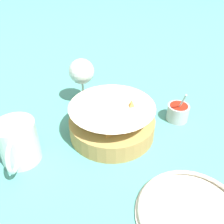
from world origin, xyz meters
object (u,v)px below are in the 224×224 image
(sauce_cup, at_px, (178,112))
(side_plate, at_px, (192,214))
(food_basket, at_px, (112,121))
(wine_glass, at_px, (82,73))
(beer_mug, at_px, (19,144))

(sauce_cup, bearing_deg, side_plate, -11.20)
(food_basket, distance_m, sauce_cup, 0.19)
(wine_glass, bearing_deg, side_plate, 26.65)
(wine_glass, bearing_deg, sauce_cup, 66.76)
(food_basket, xyz_separation_m, beer_mug, (0.07, -0.21, 0.01))
(wine_glass, distance_m, side_plate, 0.45)
(food_basket, height_order, wine_glass, wine_glass)
(sauce_cup, height_order, wine_glass, wine_glass)
(wine_glass, relative_size, side_plate, 0.67)
(sauce_cup, xyz_separation_m, beer_mug, (0.12, -0.39, 0.02))
(food_basket, xyz_separation_m, side_plate, (0.24, 0.13, -0.03))
(food_basket, height_order, side_plate, food_basket)
(sauce_cup, height_order, side_plate, sauce_cup)
(food_basket, height_order, sauce_cup, same)
(wine_glass, bearing_deg, beer_mug, -30.51)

